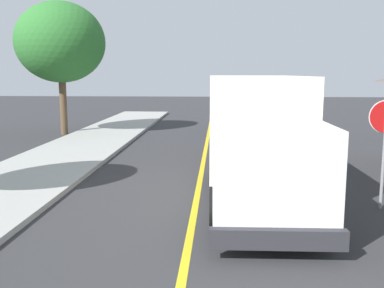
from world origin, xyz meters
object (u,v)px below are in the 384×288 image
at_px(parked_car_near, 270,137).
at_px(street_tree_down_block, 60,42).
at_px(parked_car_mid, 239,118).
at_px(box_truck, 257,133).

xyz_separation_m(parked_car_near, street_tree_down_block, (-10.35, 5.76, 4.06)).
bearing_deg(street_tree_down_block, parked_car_mid, 8.56).
height_order(box_truck, parked_car_near, box_truck).
xyz_separation_m(parked_car_mid, street_tree_down_block, (-9.42, -1.42, 4.06)).
distance_m(parked_car_near, parked_car_mid, 7.24).
height_order(box_truck, parked_car_mid, box_truck).
relative_size(parked_car_near, street_tree_down_block, 0.64).
relative_size(box_truck, parked_car_mid, 1.63).
xyz_separation_m(box_truck, street_tree_down_block, (-9.29, 11.89, 3.08)).
bearing_deg(parked_car_mid, box_truck, -90.55).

